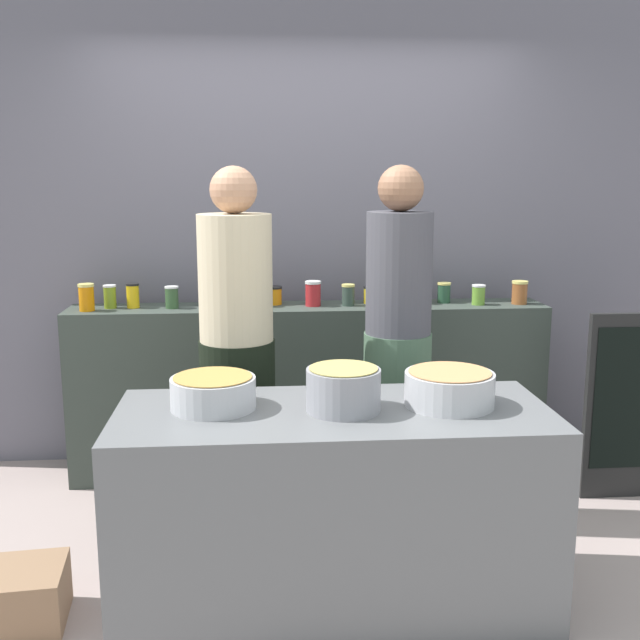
# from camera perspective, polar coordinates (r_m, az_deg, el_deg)

# --- Properties ---
(ground) EXTENTS (12.00, 12.00, 0.00)m
(ground) POSITION_cam_1_polar(r_m,az_deg,el_deg) (3.54, 0.49, -18.05)
(ground) COLOR gray
(storefront_wall) EXTENTS (4.80, 0.12, 3.00)m
(storefront_wall) POSITION_cam_1_polar(r_m,az_deg,el_deg) (4.55, -1.16, 8.23)
(storefront_wall) COLOR slate
(storefront_wall) RESTS_ON ground
(display_shelf) EXTENTS (2.70, 0.36, 0.99)m
(display_shelf) POSITION_cam_1_polar(r_m,az_deg,el_deg) (4.37, -0.82, -5.30)
(display_shelf) COLOR #353E38
(display_shelf) RESTS_ON ground
(prep_table) EXTENTS (1.70, 0.70, 0.82)m
(prep_table) POSITION_cam_1_polar(r_m,az_deg,el_deg) (3.09, 1.03, -14.09)
(prep_table) COLOR slate
(prep_table) RESTS_ON ground
(preserve_jar_0) EXTENTS (0.09, 0.09, 0.15)m
(preserve_jar_0) POSITION_cam_1_polar(r_m,az_deg,el_deg) (4.28, -17.31, 1.66)
(preserve_jar_0) COLOR orange
(preserve_jar_0) RESTS_ON display_shelf
(preserve_jar_1) EXTENTS (0.07, 0.07, 0.13)m
(preserve_jar_1) POSITION_cam_1_polar(r_m,az_deg,el_deg) (4.33, -15.66, 1.73)
(preserve_jar_1) COLOR olive
(preserve_jar_1) RESTS_ON display_shelf
(preserve_jar_2) EXTENTS (0.07, 0.07, 0.14)m
(preserve_jar_2) POSITION_cam_1_polar(r_m,az_deg,el_deg) (4.31, -14.02, 1.81)
(preserve_jar_2) COLOR gold
(preserve_jar_2) RESTS_ON display_shelf
(preserve_jar_3) EXTENTS (0.08, 0.08, 0.12)m
(preserve_jar_3) POSITION_cam_1_polar(r_m,az_deg,el_deg) (4.25, -11.18, 1.71)
(preserve_jar_3) COLOR #32512F
(preserve_jar_3) RESTS_ON display_shelf
(preserve_jar_4) EXTENTS (0.07, 0.07, 0.13)m
(preserve_jar_4) POSITION_cam_1_polar(r_m,az_deg,el_deg) (4.27, -8.54, 1.91)
(preserve_jar_4) COLOR #4A1951
(preserve_jar_4) RESTS_ON display_shelf
(preserve_jar_5) EXTENTS (0.08, 0.08, 0.11)m
(preserve_jar_5) POSITION_cam_1_polar(r_m,az_deg,el_deg) (4.23, -7.16, 1.72)
(preserve_jar_5) COLOR #A33925
(preserve_jar_5) RESTS_ON display_shelf
(preserve_jar_6) EXTENTS (0.09, 0.09, 0.14)m
(preserve_jar_6) POSITION_cam_1_polar(r_m,az_deg,el_deg) (4.25, -4.77, 1.97)
(preserve_jar_6) COLOR olive
(preserve_jar_6) RESTS_ON display_shelf
(preserve_jar_7) EXTENTS (0.09, 0.09, 0.10)m
(preserve_jar_7) POSITION_cam_1_polar(r_m,az_deg,el_deg) (4.30, -3.49, 1.88)
(preserve_jar_7) COLOR orange
(preserve_jar_7) RESTS_ON display_shelf
(preserve_jar_8) EXTENTS (0.09, 0.09, 0.14)m
(preserve_jar_8) POSITION_cam_1_polar(r_m,az_deg,el_deg) (4.24, -0.53, 2.03)
(preserve_jar_8) COLOR #AC2227
(preserve_jar_8) RESTS_ON display_shelf
(preserve_jar_9) EXTENTS (0.08, 0.08, 0.12)m
(preserve_jar_9) POSITION_cam_1_polar(r_m,az_deg,el_deg) (4.26, 2.15, 1.92)
(preserve_jar_9) COLOR #314239
(preserve_jar_9) RESTS_ON display_shelf
(preserve_jar_10) EXTENTS (0.08, 0.08, 0.10)m
(preserve_jar_10) POSITION_cam_1_polar(r_m,az_deg,el_deg) (4.33, 3.85, 1.92)
(preserve_jar_10) COLOR gold
(preserve_jar_10) RESTS_ON display_shelf
(preserve_jar_11) EXTENTS (0.07, 0.07, 0.12)m
(preserve_jar_11) POSITION_cam_1_polar(r_m,az_deg,el_deg) (4.26, 5.82, 1.84)
(preserve_jar_11) COLOR yellow
(preserve_jar_11) RESTS_ON display_shelf
(preserve_jar_12) EXTENTS (0.09, 0.09, 0.13)m
(preserve_jar_12) POSITION_cam_1_polar(r_m,az_deg,el_deg) (4.36, 7.30, 2.12)
(preserve_jar_12) COLOR orange
(preserve_jar_12) RESTS_ON display_shelf
(preserve_jar_13) EXTENTS (0.08, 0.08, 0.12)m
(preserve_jar_13) POSITION_cam_1_polar(r_m,az_deg,el_deg) (4.41, 9.39, 2.07)
(preserve_jar_13) COLOR #234731
(preserve_jar_13) RESTS_ON display_shelf
(preserve_jar_14) EXTENTS (0.08, 0.08, 0.11)m
(preserve_jar_14) POSITION_cam_1_polar(r_m,az_deg,el_deg) (4.38, 11.94, 1.89)
(preserve_jar_14) COLOR #649732
(preserve_jar_14) RESTS_ON display_shelf
(preserve_jar_15) EXTENTS (0.09, 0.09, 0.13)m
(preserve_jar_15) POSITION_cam_1_polar(r_m,az_deg,el_deg) (4.46, 14.91, 2.04)
(preserve_jar_15) COLOR brown
(preserve_jar_15) RESTS_ON display_shelf
(cooking_pot_left) EXTENTS (0.33, 0.33, 0.13)m
(cooking_pot_left) POSITION_cam_1_polar(r_m,az_deg,el_deg) (2.97, -8.11, -5.48)
(cooking_pot_left) COLOR #B7B7BC
(cooking_pot_left) RESTS_ON prep_table
(cooking_pot_center) EXTENTS (0.29, 0.29, 0.17)m
(cooking_pot_center) POSITION_cam_1_polar(r_m,az_deg,el_deg) (2.91, 1.78, -5.29)
(cooking_pot_center) COLOR gray
(cooking_pot_center) RESTS_ON prep_table
(cooking_pot_right) EXTENTS (0.35, 0.35, 0.14)m
(cooking_pot_right) POSITION_cam_1_polar(r_m,az_deg,el_deg) (3.02, 9.79, -5.16)
(cooking_pot_right) COLOR #B7B7BC
(cooking_pot_right) RESTS_ON prep_table
(cook_with_tongs) EXTENTS (0.36, 0.36, 1.76)m
(cook_with_tongs) POSITION_cam_1_polar(r_m,az_deg,el_deg) (3.57, -6.29, -3.97)
(cook_with_tongs) COLOR black
(cook_with_tongs) RESTS_ON ground
(cook_in_cap) EXTENTS (0.33, 0.33, 1.76)m
(cook_in_cap) POSITION_cam_1_polar(r_m,az_deg,el_deg) (3.72, 5.88, -3.20)
(cook_in_cap) COLOR #47634C
(cook_in_cap) RESTS_ON ground
(bread_crate) EXTENTS (0.41, 0.35, 0.23)m
(bread_crate) POSITION_cam_1_polar(r_m,az_deg,el_deg) (3.31, -22.20, -18.91)
(bread_crate) COLOR #8B684C
(bread_crate) RESTS_ON ground
(chalkboard_sign) EXTENTS (0.46, 0.05, 1.01)m
(chalkboard_sign) POSITION_cam_1_polar(r_m,az_deg,el_deg) (4.33, 22.26, -6.03)
(chalkboard_sign) COLOR black
(chalkboard_sign) RESTS_ON ground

